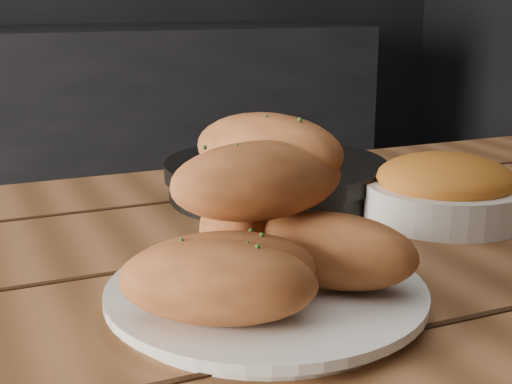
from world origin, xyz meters
The scene contains 4 objects.
plate centered at (0.39, 0.00, 0.76)m, with size 0.26×0.26×0.02m.
bread_rolls centered at (0.38, -0.01, 0.82)m, with size 0.25×0.23×0.13m.
skillet centered at (0.54, 0.29, 0.77)m, with size 0.39×0.27×0.05m.
bowl centered at (0.67, 0.13, 0.78)m, with size 0.18×0.18×0.07m.
Camera 1 is at (0.18, -0.48, 0.99)m, focal length 50.00 mm.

